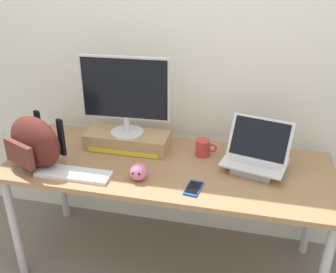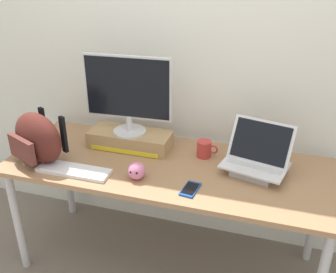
# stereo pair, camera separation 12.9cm
# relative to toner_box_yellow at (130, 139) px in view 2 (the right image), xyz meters

# --- Properties ---
(ground_plane) EXTENTS (20.00, 20.00, 0.00)m
(ground_plane) POSITION_rel_toner_box_yellow_xyz_m (0.29, -0.14, -0.80)
(ground_plane) COLOR #70665B
(back_wall) EXTENTS (7.00, 0.10, 2.60)m
(back_wall) POSITION_rel_toner_box_yellow_xyz_m (0.29, 0.32, 0.50)
(back_wall) COLOR silver
(back_wall) RESTS_ON ground
(desk) EXTENTS (1.88, 0.72, 0.75)m
(desk) POSITION_rel_toner_box_yellow_xyz_m (0.29, -0.14, -0.12)
(desk) COLOR #99704C
(desk) RESTS_ON ground
(toner_box_yellow) EXTENTS (0.51, 0.21, 0.10)m
(toner_box_yellow) POSITION_rel_toner_box_yellow_xyz_m (0.00, 0.00, 0.00)
(toner_box_yellow) COLOR #A88456
(toner_box_yellow) RESTS_ON desk
(desktop_monitor) EXTENTS (0.53, 0.20, 0.48)m
(desktop_monitor) POSITION_rel_toner_box_yellow_xyz_m (0.00, -0.00, 0.31)
(desktop_monitor) COLOR silver
(desktop_monitor) RESTS_ON toner_box_yellow
(open_laptop) EXTENTS (0.39, 0.32, 0.28)m
(open_laptop) POSITION_rel_toner_box_yellow_xyz_m (0.78, -0.08, 0.01)
(open_laptop) COLOR #ADADB2
(open_laptop) RESTS_ON desk
(external_keyboard) EXTENTS (0.42, 0.13, 0.02)m
(external_keyboard) POSITION_rel_toner_box_yellow_xyz_m (-0.19, -0.38, -0.04)
(external_keyboard) COLOR white
(external_keyboard) RESTS_ON desk
(messenger_backpack) EXTENTS (0.41, 0.32, 0.30)m
(messenger_backpack) POSITION_rel_toner_box_yellow_xyz_m (-0.44, -0.31, 0.10)
(messenger_backpack) COLOR #4C1E19
(messenger_backpack) RESTS_ON desk
(coffee_mug) EXTENTS (0.13, 0.09, 0.10)m
(coffee_mug) POSITION_rel_toner_box_yellow_xyz_m (0.47, 0.01, 0.00)
(coffee_mug) COLOR #B2332D
(coffee_mug) RESTS_ON desk
(cell_phone) EXTENTS (0.09, 0.15, 0.01)m
(cell_phone) POSITION_rel_toner_box_yellow_xyz_m (0.48, -0.36, -0.05)
(cell_phone) COLOR #19479E
(cell_phone) RESTS_ON desk
(plush_toy) EXTENTS (0.10, 0.10, 0.10)m
(plush_toy) POSITION_rel_toner_box_yellow_xyz_m (0.17, -0.33, -0.00)
(plush_toy) COLOR #CC7099
(plush_toy) RESTS_ON desk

